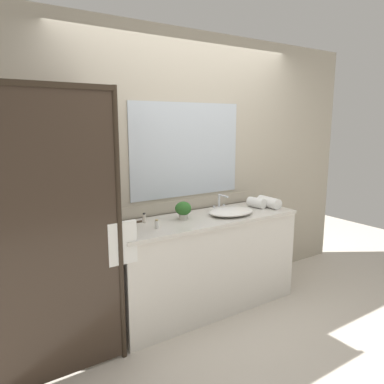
% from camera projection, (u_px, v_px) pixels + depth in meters
% --- Properties ---
extents(ground_plane, '(8.00, 8.00, 0.00)m').
position_uv_depth(ground_plane, '(205.00, 307.00, 3.53)').
color(ground_plane, beige).
extents(wall_back_with_mirror, '(4.40, 0.06, 2.60)m').
position_uv_depth(wall_back_with_mirror, '(185.00, 169.00, 3.56)').
color(wall_back_with_mirror, '#B2A893').
rests_on(wall_back_with_mirror, ground_plane).
extents(vanity_cabinet, '(1.80, 0.58, 0.90)m').
position_uv_depth(vanity_cabinet, '(205.00, 263.00, 3.45)').
color(vanity_cabinet, silver).
rests_on(vanity_cabinet, ground_plane).
extents(shower_enclosure, '(1.20, 0.59, 2.00)m').
position_uv_depth(shower_enclosure, '(70.00, 232.00, 2.49)').
color(shower_enclosure, '#2D2319').
rests_on(shower_enclosure, ground_plane).
extents(sink_basin, '(0.46, 0.34, 0.06)m').
position_uv_depth(sink_basin, '(231.00, 211.00, 3.44)').
color(sink_basin, white).
rests_on(sink_basin, vanity_cabinet).
extents(faucet, '(0.17, 0.16, 0.17)m').
position_uv_depth(faucet, '(220.00, 205.00, 3.58)').
color(faucet, silver).
rests_on(faucet, vanity_cabinet).
extents(potted_plant, '(0.15, 0.15, 0.16)m').
position_uv_depth(potted_plant, '(183.00, 209.00, 3.25)').
color(potted_plant, beige).
rests_on(potted_plant, vanity_cabinet).
extents(amenity_bottle_body_wash, '(0.03, 0.03, 0.08)m').
position_uv_depth(amenity_bottle_body_wash, '(157.00, 224.00, 2.99)').
color(amenity_bottle_body_wash, white).
rests_on(amenity_bottle_body_wash, vanity_cabinet).
extents(amenity_bottle_conditioner, '(0.03, 0.03, 0.09)m').
position_uv_depth(amenity_bottle_conditioner, '(144.00, 218.00, 3.16)').
color(amenity_bottle_conditioner, silver).
rests_on(amenity_bottle_conditioner, vanity_cabinet).
extents(rolled_towel_near_edge, '(0.12, 0.26, 0.11)m').
position_uv_depth(rolled_towel_near_edge, '(269.00, 202.00, 3.72)').
color(rolled_towel_near_edge, white).
rests_on(rolled_towel_near_edge, vanity_cabinet).
extents(rolled_towel_middle, '(0.13, 0.20, 0.10)m').
position_uv_depth(rolled_towel_middle, '(256.00, 203.00, 3.72)').
color(rolled_towel_middle, white).
rests_on(rolled_towel_middle, vanity_cabinet).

